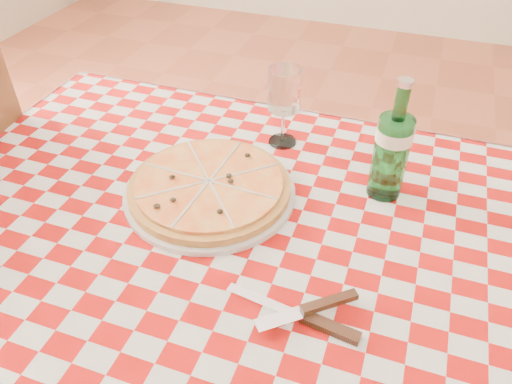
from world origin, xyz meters
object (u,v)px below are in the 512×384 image
(water_bottle, at_px, (393,141))
(wine_glass, at_px, (284,107))
(pizza_plate, at_px, (209,186))
(dining_table, at_px, (255,283))

(water_bottle, height_order, wine_glass, water_bottle)
(pizza_plate, height_order, wine_glass, wine_glass)
(pizza_plate, distance_m, wine_glass, 0.23)
(dining_table, height_order, wine_glass, wine_glass)
(dining_table, bearing_deg, pizza_plate, 142.76)
(water_bottle, distance_m, wine_glass, 0.25)
(pizza_plate, distance_m, water_bottle, 0.34)
(wine_glass, bearing_deg, dining_table, -81.30)
(dining_table, bearing_deg, wine_glass, 98.70)
(dining_table, distance_m, water_bottle, 0.35)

